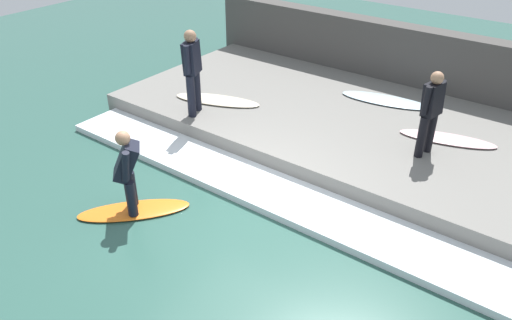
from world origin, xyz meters
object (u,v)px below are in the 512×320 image
object	(u,v)px
surfboard_waiting_near	(447,139)
surfboard_waiting_far	(217,100)
surfer_waiting_far	(192,68)
surfboard_spare	(385,100)
surfer_riding	(127,168)
surfboard_riding	(134,210)
surfer_waiting_near	(431,109)

from	to	relation	value
surfboard_waiting_near	surfboard_waiting_far	xyz separation A→B (m)	(-1.21, 4.51, 0.00)
surfer_waiting_far	surfboard_spare	xyz separation A→B (m)	(2.83, -2.87, -0.93)
surfer_riding	surfboard_riding	bearing A→B (deg)	-116.57
surfer_riding	surfer_waiting_far	xyz separation A→B (m)	(2.69, 1.13, 0.52)
surfer_riding	surfboard_waiting_far	xyz separation A→B (m)	(3.38, 1.13, -0.41)
surfer_waiting_near	surfboard_waiting_far	xyz separation A→B (m)	(-0.47, 4.32, -0.82)
surfboard_waiting_far	surfer_riding	bearing A→B (deg)	-161.50
surfboard_spare	surfboard_waiting_near	bearing A→B (deg)	-119.57
surfer_waiting_near	surfer_waiting_far	distance (m)	4.47
surfer_waiting_near	surfboard_waiting_far	bearing A→B (deg)	96.24
surfer_riding	surfboard_spare	bearing A→B (deg)	-17.55
surfer_waiting_far	surfer_riding	bearing A→B (deg)	-157.26
surfboard_riding	surfboard_spare	size ratio (longest dim) A/B	0.84
surfer_waiting_near	surfer_riding	bearing A→B (deg)	140.37
surfer_riding	surfboard_waiting_near	size ratio (longest dim) A/B	0.78
surfer_riding	surfer_waiting_near	distance (m)	5.02
surfer_waiting_near	surfboard_waiting_far	size ratio (longest dim) A/B	0.77
surfer_waiting_near	surfboard_spare	xyz separation A→B (m)	(1.66, 1.44, -0.82)
surfboard_riding	surfer_waiting_near	xyz separation A→B (m)	(3.85, -3.19, 1.21)
surfer_riding	surfboard_waiting_far	bearing A→B (deg)	18.50
surfer_waiting_near	surfer_waiting_far	world-z (taller)	surfer_waiting_far
surfer_riding	surfboard_waiting_far	size ratio (longest dim) A/B	0.71
surfboard_riding	surfer_riding	bearing A→B (deg)	63.43
surfboard_waiting_far	surfboard_spare	xyz separation A→B (m)	(2.14, -2.87, 0.00)
surfer_riding	surfer_waiting_far	size ratio (longest dim) A/B	0.82
surfer_waiting_far	surfboard_waiting_far	distance (m)	1.16
surfer_waiting_far	surfer_waiting_near	bearing A→B (deg)	-74.89
surfboard_waiting_far	surfboard_spare	bearing A→B (deg)	-53.38
surfboard_waiting_near	surfer_waiting_far	xyz separation A→B (m)	(-1.90, 4.51, 0.93)
surfboard_waiting_near	surfboard_spare	world-z (taller)	same
surfboard_riding	surfer_riding	world-z (taller)	surfer_riding
surfboard_riding	surfboard_waiting_near	size ratio (longest dim) A/B	0.93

